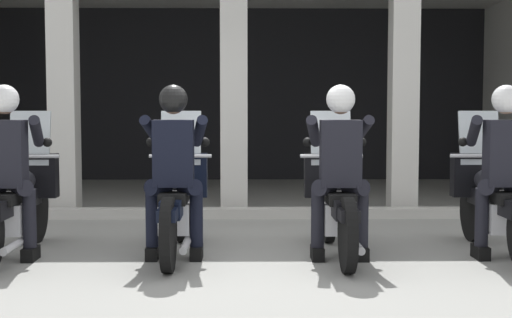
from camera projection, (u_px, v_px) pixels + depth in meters
The scene contains 11 objects.
ground_plane at pixel (253, 209), 9.88m from camera, with size 80.00×80.00×0.00m, color gray.
station_building at pixel (236, 60), 11.94m from camera, with size 9.97×5.00×3.40m.
kerb_strip at pixel (234, 213), 9.08m from camera, with size 9.47×0.24×0.12m, color #B7B5AD.
motorcycle_far_left at pixel (17, 201), 6.82m from camera, with size 0.62×2.04×1.35m.
police_officer_far_left at pixel (6, 157), 6.50m from camera, with size 0.63×0.61×1.58m.
motorcycle_center_left at pixel (177, 201), 6.87m from camera, with size 0.62×2.04×1.35m.
police_officer_center_left at pixel (174, 157), 6.56m from camera, with size 0.63×0.61×1.58m.
motorcycle_center_right at pixel (336, 201), 6.85m from camera, with size 0.62×2.04×1.35m.
police_officer_center_right at pixel (340, 157), 6.53m from camera, with size 0.63×0.61×1.58m.
motorcycle_far_right at pixel (493, 200), 6.90m from camera, with size 0.62×2.04×1.35m.
police_officer_far_right at pixel (504, 156), 6.58m from camera, with size 0.63×0.61×1.58m.
Camera 1 is at (-0.10, -6.81, 1.39)m, focal length 50.97 mm.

